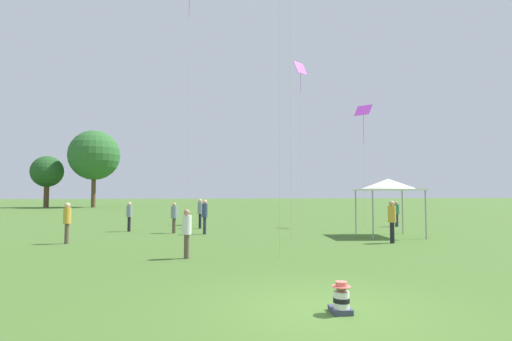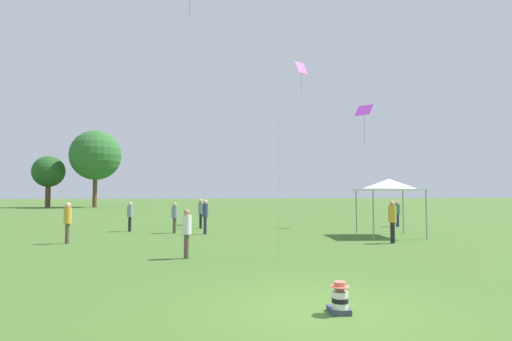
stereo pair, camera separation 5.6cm
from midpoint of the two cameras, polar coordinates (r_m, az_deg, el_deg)
ground_plane at (r=8.06m, az=9.14°, el=-19.03°), size 300.00×300.00×0.00m
seated_toddler at (r=7.81m, az=11.85°, el=-17.58°), size 0.40×0.49×0.59m
person_standing_0 at (r=27.86m, az=19.38°, el=-5.57°), size 0.51×0.51×1.65m
person_standing_1 at (r=21.64m, az=-7.41°, el=-6.04°), size 0.44×0.44×1.85m
person_standing_2 at (r=22.51m, az=-11.69°, el=-6.24°), size 0.36×0.36×1.67m
person_standing_3 at (r=13.80m, az=-9.98°, el=-8.22°), size 0.33×0.33×1.65m
person_standing_4 at (r=19.34m, az=-25.45°, el=-6.24°), size 0.34×0.34×1.78m
person_standing_5 at (r=25.18m, az=-8.05°, el=-5.65°), size 0.42×0.42×1.84m
person_standing_6 at (r=18.66m, az=18.76°, el=-6.37°), size 0.46×0.46×1.86m
person_standing_7 at (r=24.12m, az=-17.72°, el=-5.90°), size 0.33×0.33×1.68m
canopy_tent at (r=21.51m, az=18.29°, el=-1.97°), size 3.20×3.20×2.93m
kite_0 at (r=31.20m, az=6.32°, el=13.71°), size 1.14×0.97×12.13m
kite_1 at (r=27.99m, az=15.03°, el=7.92°), size 1.23×1.25×8.15m
kite_5 at (r=26.19m, az=-9.58°, el=22.81°), size 1.14×0.69×14.65m
distant_tree_0 at (r=66.54m, az=-22.12°, el=2.03°), size 7.68×7.68×11.89m
distant_tree_1 at (r=69.13m, az=-27.71°, el=-0.18°), size 4.77×4.77×7.90m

